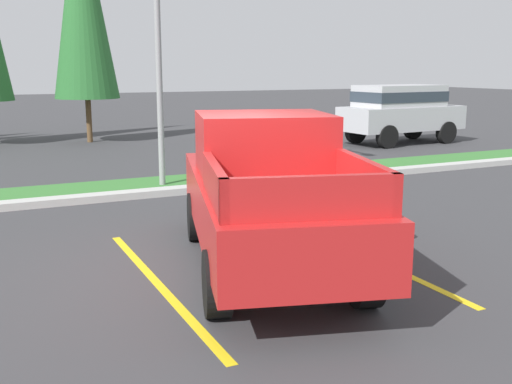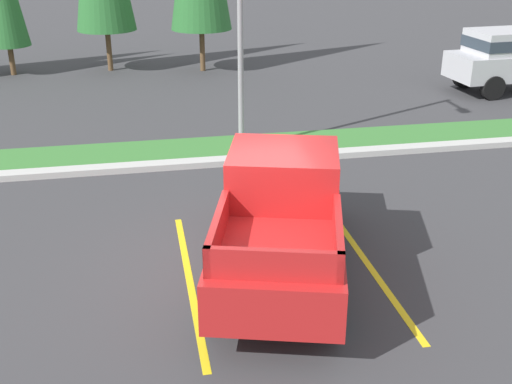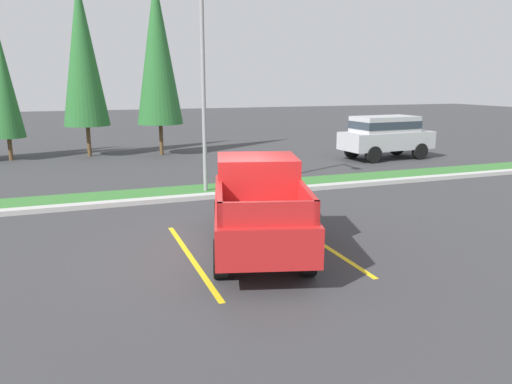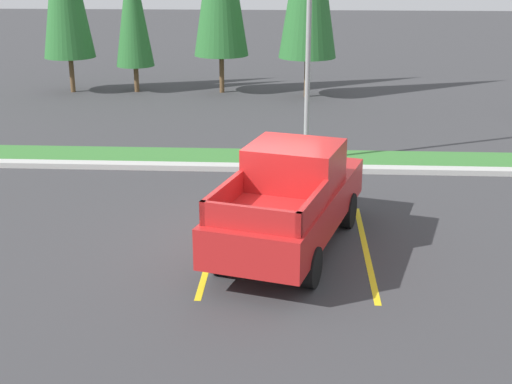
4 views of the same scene
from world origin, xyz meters
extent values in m
plane|color=#38383A|center=(0.00, 0.00, 0.00)|extent=(120.00, 120.00, 0.00)
cube|color=yellow|center=(-0.89, -0.33, 0.00)|extent=(0.12, 4.80, 0.01)
cube|color=yellow|center=(2.21, -0.33, 0.00)|extent=(0.12, 4.80, 0.01)
cube|color=#B2B2AD|center=(0.00, 5.00, 0.07)|extent=(56.00, 0.40, 0.15)
cube|color=#387533|center=(0.00, 6.10, 0.03)|extent=(56.00, 1.80, 0.06)
cylinder|color=black|center=(0.27, 1.40, 0.38)|extent=(0.48, 0.81, 0.76)
cylinder|color=black|center=(1.90, 0.93, 0.38)|extent=(0.48, 0.81, 0.76)
cylinder|color=black|center=(-0.59, -1.58, 0.38)|extent=(0.48, 0.81, 0.76)
cylinder|color=black|center=(1.05, -2.05, 0.38)|extent=(0.48, 0.81, 0.76)
cube|color=red|center=(0.66, -0.33, 0.88)|extent=(3.25, 5.52, 0.76)
cube|color=red|center=(0.74, -0.04, 1.68)|extent=(2.13, 2.02, 0.84)
cube|color=#2D3842|center=(0.97, 0.75, 1.73)|extent=(1.57, 0.50, 0.63)
cube|color=red|center=(-0.56, -1.49, 1.48)|extent=(0.62, 1.85, 0.44)
cube|color=red|center=(1.08, -1.95, 1.48)|extent=(0.62, 1.85, 0.44)
cube|color=red|center=(0.01, -2.59, 1.48)|extent=(1.76, 0.59, 0.44)
cube|color=silver|center=(1.36, 2.12, 0.64)|extent=(1.78, 0.65, 0.28)
cylinder|color=black|center=(12.69, 11.17, 0.40)|extent=(0.82, 0.32, 0.80)
cylinder|color=black|center=(12.81, 9.47, 0.40)|extent=(0.82, 0.32, 0.80)
cylinder|color=black|center=(9.89, 10.97, 0.40)|extent=(0.82, 0.32, 0.80)
cylinder|color=black|center=(10.01, 9.28, 0.40)|extent=(0.82, 0.32, 0.80)
cube|color=#B2B2B7|center=(11.35, 10.22, 0.92)|extent=(4.72, 2.16, 0.84)
cube|color=#B2B2B7|center=(11.20, 10.21, 1.72)|extent=(3.21, 1.89, 0.76)
cube|color=#2D3842|center=(11.20, 10.21, 1.70)|extent=(3.25, 1.94, 0.36)
cylinder|color=gray|center=(1.05, 5.90, 3.59)|extent=(0.14, 0.14, 7.18)
cylinder|color=brown|center=(1.16, 15.46, 0.80)|extent=(0.20, 0.20, 1.61)
camera|label=1|loc=(-2.92, -7.51, 2.71)|focal=42.71mm
camera|label=2|loc=(-1.56, -9.53, 5.55)|focal=44.98mm
camera|label=3|loc=(-3.07, -10.31, 3.73)|focal=34.62mm
camera|label=4|loc=(0.74, -13.66, 5.74)|focal=49.93mm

